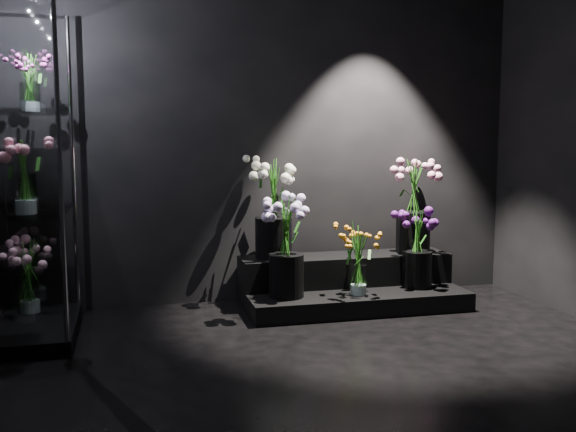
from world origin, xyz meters
name	(u,v)px	position (x,y,z in m)	size (l,w,h in m)	color
floor	(356,394)	(0.00, 0.00, 0.00)	(4.00, 4.00, 0.00)	black
wall_back	(268,120)	(0.00, 2.00, 1.40)	(4.00, 4.00, 0.00)	black
display_riser	(349,284)	(0.56, 1.67, 0.15)	(1.64, 0.73, 0.36)	black
display_case	(22,174)	(-1.70, 1.37, 1.04)	(0.57, 0.95, 2.09)	black
bouquet_orange_bells	(359,258)	(0.53, 1.40, 0.41)	(0.33, 0.33, 0.52)	white
bouquet_lilac	(286,242)	(0.01, 1.47, 0.54)	(0.42, 0.42, 0.71)	black
bouquet_purple	(418,244)	(1.05, 1.52, 0.47)	(0.37, 0.37, 0.59)	black
bouquet_cream_roses	(273,205)	(-0.01, 1.80, 0.77)	(0.45, 0.45, 0.74)	black
bouquet_pink_roses	(414,199)	(1.12, 1.75, 0.79)	(0.47, 0.47, 0.75)	black
bouquet_case_pink	(24,174)	(-1.66, 1.18, 1.05)	(0.40, 0.40, 0.45)	white
bouquet_case_magenta	(30,82)	(-1.65, 1.54, 1.62)	(0.23, 0.23, 0.37)	white
bouquet_case_base_pink	(29,275)	(-1.73, 1.63, 0.36)	(0.40, 0.40, 0.49)	white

